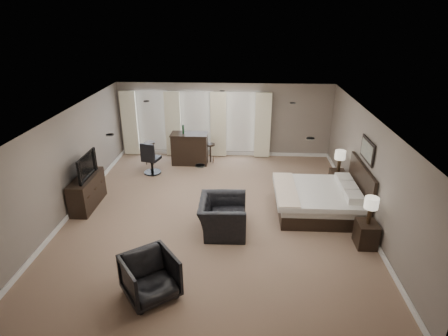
# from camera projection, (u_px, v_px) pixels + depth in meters

# --- Properties ---
(room) EXTENTS (7.60, 8.60, 2.64)m
(room) POSITION_uv_depth(u_px,v_px,m) (215.00, 167.00, 9.30)
(room) COLOR #866A55
(room) RESTS_ON ground
(window_bay) EXTENTS (5.25, 0.20, 2.30)m
(window_bay) POSITION_uv_depth(u_px,v_px,m) (196.00, 123.00, 13.16)
(window_bay) COLOR silver
(window_bay) RESTS_ON room
(bed) EXTENTS (2.12, 2.02, 1.35)m
(bed) POSITION_uv_depth(u_px,v_px,m) (316.00, 189.00, 9.56)
(bed) COLOR silver
(bed) RESTS_ON ground
(nightstand_near) EXTENTS (0.43, 0.53, 0.58)m
(nightstand_near) POSITION_uv_depth(u_px,v_px,m) (366.00, 234.00, 8.34)
(nightstand_near) COLOR black
(nightstand_near) RESTS_ON ground
(nightstand_far) EXTENTS (0.42, 0.51, 0.56)m
(nightstand_far) POSITION_uv_depth(u_px,v_px,m) (337.00, 180.00, 11.00)
(nightstand_far) COLOR black
(nightstand_far) RESTS_ON ground
(lamp_near) EXTENTS (0.30, 0.30, 0.62)m
(lamp_near) POSITION_uv_depth(u_px,v_px,m) (370.00, 211.00, 8.10)
(lamp_near) COLOR beige
(lamp_near) RESTS_ON nightstand_near
(lamp_far) EXTENTS (0.31, 0.31, 0.63)m
(lamp_far) POSITION_uv_depth(u_px,v_px,m) (339.00, 161.00, 10.77)
(lamp_far) COLOR beige
(lamp_far) RESTS_ON nightstand_far
(wall_art) EXTENTS (0.04, 0.96, 0.56)m
(wall_art) POSITION_uv_depth(u_px,v_px,m) (367.00, 150.00, 9.08)
(wall_art) COLOR slate
(wall_art) RESTS_ON room
(dresser) EXTENTS (0.47, 1.46, 0.85)m
(dresser) POSITION_uv_depth(u_px,v_px,m) (87.00, 192.00, 9.98)
(dresser) COLOR black
(dresser) RESTS_ON ground
(tv) EXTENTS (0.64, 1.11, 0.15)m
(tv) POSITION_uv_depth(u_px,v_px,m) (84.00, 175.00, 9.78)
(tv) COLOR black
(tv) RESTS_ON dresser
(armchair_near) EXTENTS (0.83, 1.26, 1.09)m
(armchair_near) POSITION_uv_depth(u_px,v_px,m) (223.00, 211.00, 8.78)
(armchair_near) COLOR black
(armchair_near) RESTS_ON ground
(armchair_far) EXTENTS (1.22, 1.21, 0.92)m
(armchair_far) POSITION_uv_depth(u_px,v_px,m) (150.00, 275.00, 6.79)
(armchair_far) COLOR black
(armchair_far) RESTS_ON ground
(bar_counter) EXTENTS (1.24, 0.65, 1.08)m
(bar_counter) POSITION_uv_depth(u_px,v_px,m) (190.00, 149.00, 12.72)
(bar_counter) COLOR black
(bar_counter) RESTS_ON ground
(bar_stool_left) EXTENTS (0.45, 0.45, 0.78)m
(bar_stool_left) POSITION_uv_depth(u_px,v_px,m) (150.00, 153.00, 12.78)
(bar_stool_left) COLOR black
(bar_stool_left) RESTS_ON ground
(bar_stool_right) EXTENTS (0.39, 0.39, 0.67)m
(bar_stool_right) POSITION_uv_depth(u_px,v_px,m) (210.00, 153.00, 12.91)
(bar_stool_right) COLOR black
(bar_stool_right) RESTS_ON ground
(desk_chair) EXTENTS (0.67, 0.67, 1.08)m
(desk_chair) POSITION_uv_depth(u_px,v_px,m) (151.00, 158.00, 11.95)
(desk_chair) COLOR black
(desk_chair) RESTS_ON ground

